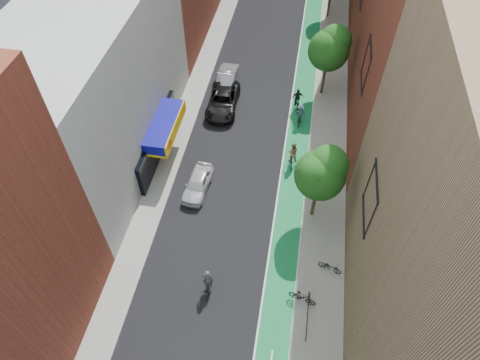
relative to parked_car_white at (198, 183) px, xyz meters
The scene contains 17 objects.
ground 11.36m from the parked_car_white, 74.66° to the right, with size 160.00×160.00×0.00m, color black.
bike_lane 16.62m from the parked_car_white, 65.07° to the left, with size 2.00×68.00×0.01m, color #126637.
sidewalk_left 15.37m from the parked_car_white, 101.26° to the left, with size 2.00×68.00×0.15m, color gray.
sidewalk_right 17.82m from the parked_car_white, 57.76° to the left, with size 3.00×68.00×0.15m, color gray.
building_left_white 10.09m from the parked_car_white, 159.05° to the left, with size 8.00×20.00×12.00m, color silver.
building_right_near_tan 19.34m from the parked_car_white, 30.79° to the right, with size 8.00×20.00×18.00m, color #8C6B4C.
tree_near 9.56m from the parked_car_white, ahead, with size 3.40×3.36×6.42m.
tree_mid 16.24m from the parked_car_white, 56.54° to the left, with size 3.55×3.53×6.74m.
parked_car_white is the anchor object (origin of this frame).
parked_car_black 9.60m from the parked_car_white, 90.00° to the left, with size 2.55×5.54×1.54m, color black.
parked_car_silver 12.52m from the parked_car_white, 91.10° to the left, with size 1.63×4.67×1.54m, color #9C9EA5.
cyclist_lead 8.25m from the parked_car_white, 72.06° to the right, with size 0.89×1.88×2.18m.
cyclist_lane_near 7.71m from the parked_car_white, 29.78° to the left, with size 0.94×1.88×2.20m.
cyclist_lane_mid 12.43m from the parked_car_white, 58.39° to the left, with size 1.12×1.99×2.10m.
cyclist_lane_far 11.13m from the parked_car_white, 51.61° to the left, with size 1.06×1.55×1.92m.
parked_bike_mid 11.41m from the parked_car_white, 42.60° to the right, with size 0.50×1.76×1.06m, color black.
parked_bike_far 11.31m from the parked_car_white, 27.77° to the right, with size 0.55×1.57×0.83m, color black.
Camera 1 is at (3.58, -8.59, 25.20)m, focal length 32.00 mm.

